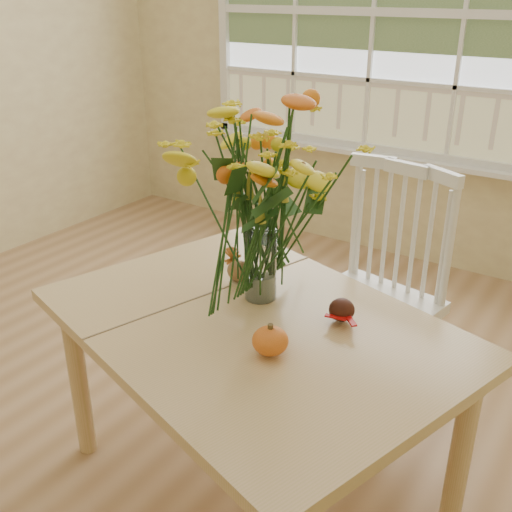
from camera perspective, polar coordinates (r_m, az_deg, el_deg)
The scene contains 9 objects.
floor at distance 2.73m, azimuth -11.40°, elevation -14.69°, with size 4.00×4.50×0.01m, color #A77C51.
wall_back at distance 4.02m, azimuth 11.14°, elevation 19.03°, with size 4.00×0.02×2.70m, color #D0BB85.
window at distance 3.98m, azimuth 11.12°, elevation 21.60°, with size 2.42×0.12×1.74m.
dining_table at distance 1.99m, azimuth -0.33°, elevation -8.41°, with size 1.54×1.29×0.71m.
windsor_chair at distance 2.52m, azimuth 11.87°, elevation -2.47°, with size 0.55×0.53×1.04m.
flower_vase at distance 1.93m, azimuth 0.46°, elevation 5.80°, with size 0.52×0.52×0.61m.
pumpkin at distance 1.75m, azimuth 1.36°, elevation -8.20°, with size 0.11×0.11×0.08m, color orange.
turkey_figurine at distance 2.14m, azimuth -1.60°, elevation -1.48°, with size 0.10×0.08×0.12m.
dark_gourd at distance 1.93m, azimuth 8.16°, elevation -5.20°, with size 0.13×0.10×0.07m.
Camera 1 is at (1.59, -1.43, 1.70)m, focal length 42.00 mm.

